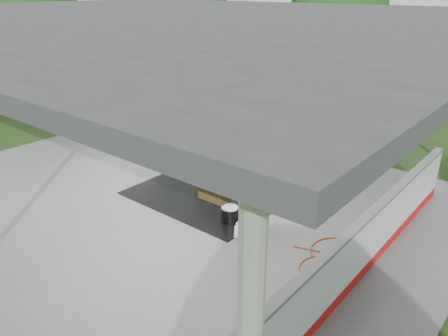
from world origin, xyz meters
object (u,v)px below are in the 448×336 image
Objects in this scene: horse at (214,150)px; wash_bucket at (230,214)px; handler at (256,194)px; dasher_board at (364,247)px.

horse is 6.47× the size of wash_bucket.
handler is 0.93m from wash_bucket.
handler is at bearing -100.38° from horse.
dasher_board is at bearing -86.08° from horse.
horse is at bearing 142.59° from wash_bucket.
dasher_board is 21.63× the size of wash_bucket.
wash_bucket is (-2.80, 0.00, -0.37)m from dasher_board.
horse reaches higher than wash_bucket.
horse is at bearing -110.21° from handler.
dasher_board is at bearing -0.01° from wash_bucket.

